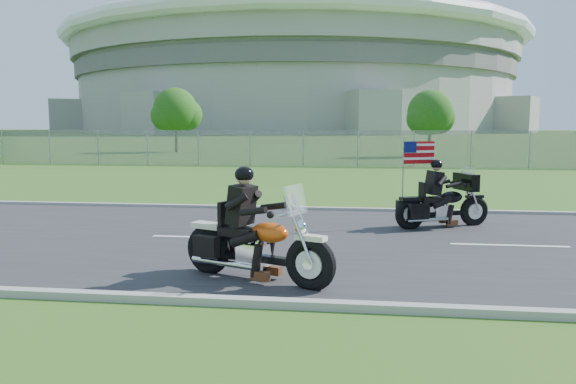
# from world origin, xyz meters

# --- Properties ---
(ground) EXTENTS (420.00, 420.00, 0.00)m
(ground) POSITION_xyz_m (0.00, 0.00, 0.00)
(ground) COLOR #2C5C1D
(ground) RESTS_ON ground
(road) EXTENTS (120.00, 8.00, 0.04)m
(road) POSITION_xyz_m (0.00, 0.00, 0.02)
(road) COLOR #28282B
(road) RESTS_ON ground
(curb_north) EXTENTS (120.00, 0.18, 0.12)m
(curb_north) POSITION_xyz_m (0.00, 4.05, 0.05)
(curb_north) COLOR #9E9B93
(curb_north) RESTS_ON ground
(curb_south) EXTENTS (120.00, 0.18, 0.12)m
(curb_south) POSITION_xyz_m (0.00, -4.05, 0.05)
(curb_south) COLOR #9E9B93
(curb_south) RESTS_ON ground
(fence) EXTENTS (60.00, 0.03, 2.00)m
(fence) POSITION_xyz_m (-5.00, 20.00, 1.00)
(fence) COLOR gray
(fence) RESTS_ON ground
(stadium) EXTENTS (140.40, 140.40, 29.20)m
(stadium) POSITION_xyz_m (-20.00, 170.00, 15.58)
(stadium) COLOR #A3A099
(stadium) RESTS_ON ground
(tree_fence_near) EXTENTS (3.52, 3.28, 4.75)m
(tree_fence_near) POSITION_xyz_m (6.04, 30.04, 2.97)
(tree_fence_near) COLOR #382316
(tree_fence_near) RESTS_ON ground
(tree_fence_mid) EXTENTS (3.96, 3.69, 5.30)m
(tree_fence_mid) POSITION_xyz_m (-13.95, 34.04, 3.30)
(tree_fence_mid) COLOR #382316
(tree_fence_mid) RESTS_ON ground
(motorcycle_lead) EXTENTS (2.47, 1.28, 1.75)m
(motorcycle_lead) POSITION_xyz_m (-0.40, -2.94, 0.55)
(motorcycle_lead) COLOR black
(motorcycle_lead) RESTS_ON ground
(motorcycle_follow) EXTENTS (2.22, 1.23, 1.96)m
(motorcycle_follow) POSITION_xyz_m (2.99, 1.85, 0.54)
(motorcycle_follow) COLOR black
(motorcycle_follow) RESTS_ON ground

